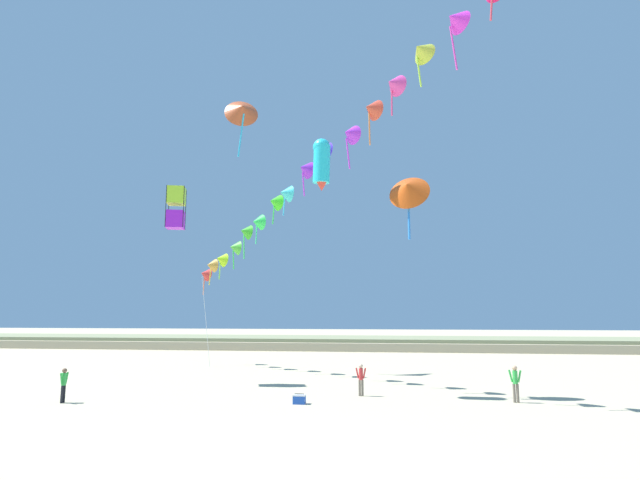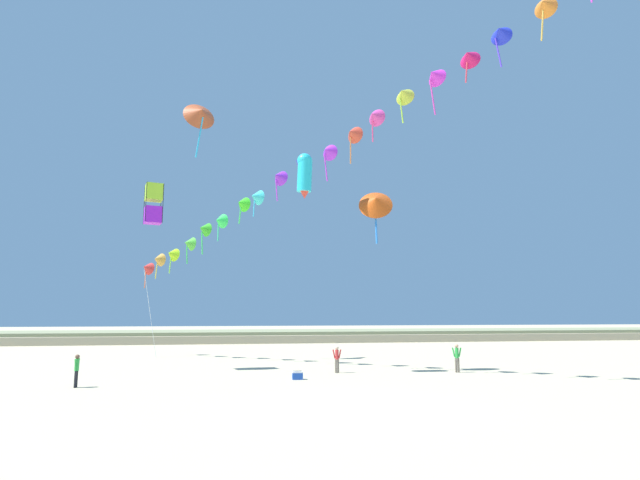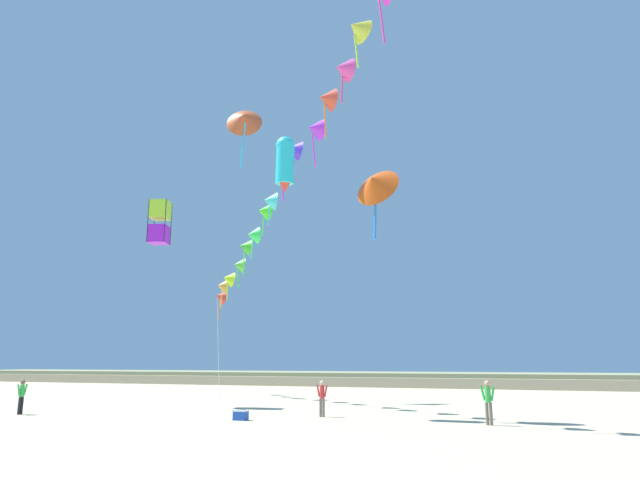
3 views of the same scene
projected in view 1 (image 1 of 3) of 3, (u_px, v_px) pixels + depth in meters
The scene contains 11 objects.
ground_plane at pixel (300, 455), 14.70m from camera, with size 240.00×240.00×0.00m, color #C1B28E.
dune_ridge at pixel (366, 343), 60.04m from camera, with size 120.00×12.19×1.31m.
person_near_left at pixel (515, 381), 23.44m from camera, with size 0.60×0.23×1.70m.
person_near_right at pixel (64, 383), 23.36m from camera, with size 0.22×0.55×1.58m.
person_mid_center at pixel (361, 377), 25.31m from camera, with size 0.55×0.22×1.59m.
kite_banner_string at pixel (356, 121), 26.79m from camera, with size 29.05×30.95×22.25m.
large_kite_low_lead at pixel (408, 189), 26.50m from camera, with size 2.55×2.17×3.92m.
large_kite_mid_trail at pixel (242, 110), 38.26m from camera, with size 3.02×2.52×5.05m.
large_kite_high_solo at pixel (176, 208), 31.34m from camera, with size 1.35×1.35×2.63m.
large_kite_outer_drift at pixel (322, 162), 27.32m from camera, with size 1.34×1.33×2.95m.
beach_cooler at pixel (299, 399), 23.01m from camera, with size 0.58×0.41×0.46m.
Camera 1 is at (2.66, -15.26, 4.12)m, focal length 28.00 mm.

